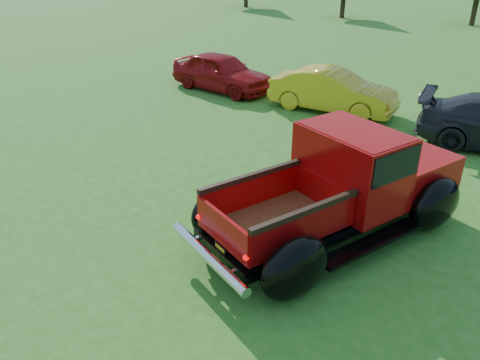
% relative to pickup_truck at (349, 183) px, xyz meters
% --- Properties ---
extents(ground, '(120.00, 120.00, 0.00)m').
position_rel_pickup_truck_xyz_m(ground, '(-1.50, -1.57, -0.99)').
color(ground, '#2E5D1A').
rests_on(ground, ground).
extents(pickup_truck, '(4.02, 5.98, 2.09)m').
position_rel_pickup_truck_xyz_m(pickup_truck, '(0.00, 0.00, 0.00)').
color(pickup_truck, black).
rests_on(pickup_truck, ground).
extents(show_car_red, '(4.27, 1.86, 1.43)m').
position_rel_pickup_truck_xyz_m(show_car_red, '(-8.27, 6.22, -0.27)').
color(show_car_red, maroon).
rests_on(show_car_red, ground).
extents(show_car_yellow, '(4.39, 1.97, 1.40)m').
position_rel_pickup_truck_xyz_m(show_car_yellow, '(-3.64, 6.50, -0.29)').
color(show_car_yellow, gold).
rests_on(show_car_yellow, ground).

